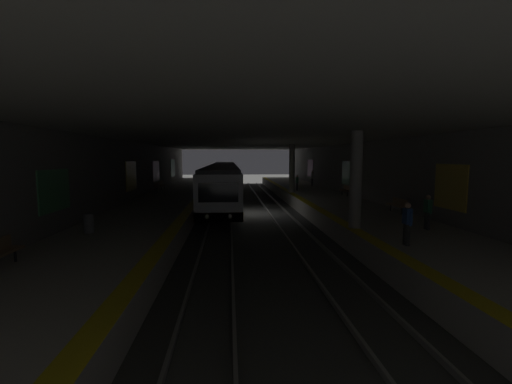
% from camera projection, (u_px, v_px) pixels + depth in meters
% --- Properties ---
extents(ground_plane, '(120.00, 120.00, 0.00)m').
position_uv_depth(ground_plane, '(250.00, 214.00, 26.55)').
color(ground_plane, '#42423F').
extents(track_left, '(60.00, 1.53, 0.16)m').
position_uv_depth(track_left, '(278.00, 212.00, 26.71)').
color(track_left, gray).
rests_on(track_left, ground).
extents(track_right, '(60.00, 1.53, 0.16)m').
position_uv_depth(track_right, '(222.00, 213.00, 26.37)').
color(track_right, gray).
rests_on(track_right, ground).
extents(platform_left, '(60.00, 5.30, 1.06)m').
position_uv_depth(platform_left, '(332.00, 206.00, 27.01)').
color(platform_left, '#B7B2A8').
rests_on(platform_left, ground).
extents(platform_right, '(60.00, 5.30, 1.06)m').
position_uv_depth(platform_right, '(165.00, 208.00, 25.98)').
color(platform_right, '#B7B2A8').
rests_on(platform_right, ground).
extents(wall_left, '(60.00, 0.56, 5.60)m').
position_uv_depth(wall_left, '(368.00, 177.00, 27.03)').
color(wall_left, slate).
rests_on(wall_left, ground).
extents(wall_right, '(60.00, 0.56, 5.60)m').
position_uv_depth(wall_right, '(125.00, 178.00, 25.58)').
color(wall_right, slate).
rests_on(wall_right, ground).
extents(ceiling_slab, '(60.00, 19.40, 0.40)m').
position_uv_depth(ceiling_slab, '(250.00, 139.00, 25.96)').
color(ceiling_slab, '#ADAAA3').
rests_on(ceiling_slab, wall_left).
extents(pillar_near, '(0.56, 0.56, 4.55)m').
position_uv_depth(pillar_near, '(356.00, 180.00, 15.92)').
color(pillar_near, gray).
rests_on(pillar_near, platform_left).
extents(pillar_far, '(0.56, 0.56, 4.55)m').
position_uv_depth(pillar_far, '(292.00, 168.00, 32.12)').
color(pillar_far, gray).
rests_on(pillar_far, platform_left).
extents(metro_train, '(36.27, 2.83, 3.49)m').
position_uv_depth(metro_train, '(224.00, 179.00, 37.06)').
color(metro_train, silver).
rests_on(metro_train, track_right).
extents(bench_left_near, '(1.70, 0.47, 0.86)m').
position_uv_depth(bench_left_near, '(398.00, 204.00, 20.46)').
color(bench_left_near, '#262628').
rests_on(bench_left_near, platform_left).
extents(bench_left_mid, '(1.70, 0.47, 0.86)m').
position_uv_depth(bench_left_mid, '(346.00, 190.00, 29.57)').
color(bench_left_mid, '#262628').
rests_on(bench_left_mid, platform_left).
extents(bench_right_mid, '(1.70, 0.47, 0.86)m').
position_uv_depth(bench_right_mid, '(158.00, 186.00, 32.90)').
color(bench_right_mid, '#262628').
rests_on(bench_right_mid, platform_right).
extents(bench_right_far, '(1.70, 0.47, 0.86)m').
position_uv_depth(bench_right_far, '(162.00, 185.00, 35.06)').
color(bench_right_far, '#262628').
rests_on(bench_right_far, platform_right).
extents(person_waiting_near, '(0.60, 0.22, 1.61)m').
position_uv_depth(person_waiting_near, '(428.00, 211.00, 15.66)').
color(person_waiting_near, '#404040').
rests_on(person_waiting_near, platform_left).
extents(person_walking_mid, '(0.60, 0.22, 1.64)m').
position_uv_depth(person_walking_mid, '(407.00, 222.00, 12.83)').
color(person_walking_mid, '#323232').
rests_on(person_walking_mid, platform_left).
extents(person_standing_far, '(0.60, 0.24, 1.74)m').
position_uv_depth(person_standing_far, '(312.00, 178.00, 39.34)').
color(person_standing_far, '#3E3E3E').
rests_on(person_standing_far, platform_left).
extents(person_boarding, '(0.60, 0.22, 1.56)m').
position_uv_depth(person_boarding, '(297.00, 182.00, 34.04)').
color(person_boarding, '#333333').
rests_on(person_boarding, platform_left).
extents(trash_bin, '(0.44, 0.44, 0.85)m').
position_uv_depth(trash_bin, '(89.00, 223.00, 15.02)').
color(trash_bin, '#595B5E').
rests_on(trash_bin, platform_right).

